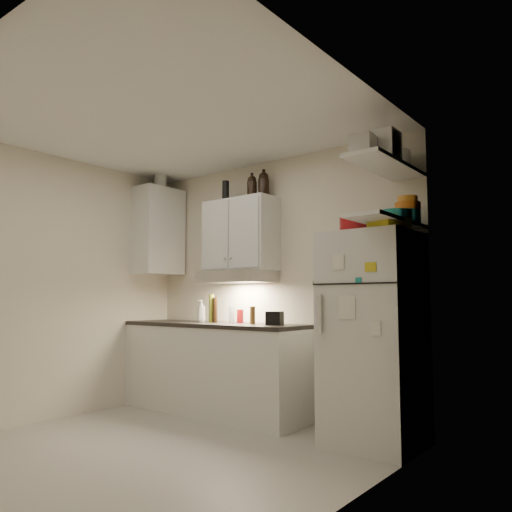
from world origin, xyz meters
The scene contains 36 objects.
floor centered at (0.00, 0.00, -0.01)m, with size 3.20×3.00×0.02m, color #B3AEA5.
ceiling centered at (0.00, 0.00, 2.61)m, with size 3.20×3.00×0.02m, color white.
back_wall centered at (0.00, 1.51, 1.30)m, with size 3.20×0.02×2.60m, color beige.
left_wall centered at (-1.61, 0.00, 1.30)m, with size 0.02×3.00×2.60m, color beige.
right_wall centered at (1.61, 0.00, 1.30)m, with size 0.02×3.00×2.60m, color beige.
base_cabinet centered at (-0.55, 1.20, 0.44)m, with size 2.10×0.60×0.88m, color silver.
countertop centered at (-0.55, 1.20, 0.90)m, with size 2.10×0.62×0.04m, color black.
upper_cabinet centered at (-0.30, 1.33, 1.83)m, with size 0.80×0.33×0.75m, color silver.
side_cabinet centered at (-1.44, 1.20, 1.95)m, with size 0.33×0.55×1.00m, color silver.
range_hood centered at (-0.30, 1.27, 1.39)m, with size 0.76×0.46×0.12m, color silver.
fridge centered at (1.25, 1.16, 0.85)m, with size 0.70×0.68×1.70m, color silver.
shelf_hi centered at (1.45, 1.02, 2.20)m, with size 0.30×0.95×0.03m, color silver.
shelf_lo centered at (1.45, 1.02, 1.76)m, with size 0.30×0.95×0.03m, color silver.
knife_strip centered at (0.70, 1.49, 1.32)m, with size 0.42×0.02×0.03m, color black.
dutch_oven centered at (1.13, 1.08, 1.77)m, with size 0.23×0.23×0.13m, color maroon.
book_stack centered at (1.49, 0.98, 1.74)m, with size 0.21×0.27×0.09m, color gold.
spice_jar centered at (1.34, 1.03, 1.75)m, with size 0.05×0.05×0.09m, color silver.
stock_pot centered at (1.40, 1.33, 2.31)m, with size 0.25×0.25×0.18m, color silver.
tin_a centered at (1.48, 0.90, 2.32)m, with size 0.22×0.20×0.22m, color #AAAAAD.
tin_b centered at (1.41, 0.71, 2.30)m, with size 0.16×0.16×0.16m, color #AAAAAD.
bowl_teal centered at (1.48, 1.28, 1.83)m, with size 0.25×0.25×0.10m, color #157878.
bowl_orange centered at (1.52, 1.27, 1.91)m, with size 0.20×0.20×0.06m, color #D06313.
bowl_yellow centered at (1.52, 1.27, 1.96)m, with size 0.16×0.16×0.05m, color orange.
plates centered at (1.51, 1.02, 1.81)m, with size 0.25×0.25×0.06m, color #157878.
growler_a centered at (-0.13, 1.32, 2.32)m, with size 0.10×0.10×0.24m, color black, non-canonical shape.
growler_b centered at (-0.03, 1.39, 2.33)m, with size 0.11×0.11×0.27m, color black, non-canonical shape.
thermos_a centered at (-0.48, 1.30, 2.30)m, with size 0.07×0.07×0.20m, color black.
thermos_b centered at (-0.45, 1.27, 2.31)m, with size 0.07×0.07×0.21m, color black.
side_jar centered at (-1.38, 1.17, 2.54)m, with size 0.14×0.14×0.18m, color silver.
soap_bottle centered at (-0.75, 1.22, 1.05)m, with size 0.10×0.10×0.26m, color silver.
pepper_mill centered at (-0.06, 1.24, 1.01)m, with size 0.05×0.05×0.17m, color brown.
oil_bottle centered at (-0.60, 1.22, 1.07)m, with size 0.06×0.06×0.29m, color #5A6218.
vinegar_bottle centered at (-0.54, 1.21, 1.05)m, with size 0.05×0.05×0.26m, color black.
clear_bottle centered at (-0.34, 1.25, 1.01)m, with size 0.06×0.06×0.17m, color silver.
red_jar centered at (-0.28, 1.31, 0.99)m, with size 0.07×0.07×0.14m, color maroon.
caddy centered at (0.23, 1.21, 0.98)m, with size 0.15×0.11×0.13m, color black.
Camera 1 is at (3.02, -2.61, 1.16)m, focal length 35.00 mm.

